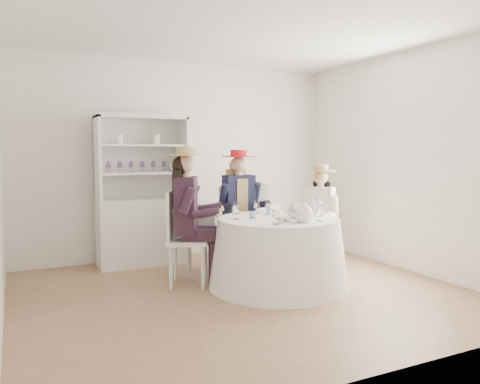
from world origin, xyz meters
name	(u,v)px	position (x,y,z in m)	size (l,w,h in m)	color
ground	(244,293)	(0.00, 0.00, 0.00)	(4.50, 4.50, 0.00)	#896244
ceiling	(244,28)	(0.00, 0.00, 2.70)	(4.50, 4.50, 0.00)	white
wall_back	(181,160)	(0.00, 2.00, 1.35)	(4.50, 4.50, 0.00)	white
wall_front	(384,171)	(0.00, -2.00, 1.35)	(4.50, 4.50, 0.00)	white
wall_right	(408,161)	(2.25, 0.00, 1.35)	(4.50, 4.50, 0.00)	white
tea_table	(278,253)	(0.44, 0.05, 0.37)	(1.51, 1.51, 0.75)	white
hutch	(143,212)	(-0.63, 1.71, 0.69)	(1.23, 0.65, 1.94)	silver
side_table	(259,227)	(1.11, 1.73, 0.36)	(0.46, 0.46, 0.72)	silver
hatbox	(259,194)	(1.11, 1.73, 0.85)	(0.27, 0.27, 0.27)	black
guest_left	(189,208)	(-0.41, 0.54, 0.86)	(0.64, 0.58, 1.52)	silver
guest_mid	(239,201)	(0.45, 1.03, 0.84)	(0.54, 0.56, 1.49)	silver
guest_right	(320,210)	(1.30, 0.51, 0.74)	(0.56, 0.53, 1.31)	silver
spare_chair	(201,237)	(-0.15, 0.86, 0.46)	(0.47, 0.47, 0.86)	silver
teacup_a	(253,216)	(0.17, 0.14, 0.79)	(0.08, 0.08, 0.06)	white
teacup_b	(269,212)	(0.48, 0.33, 0.79)	(0.07, 0.07, 0.07)	white
teacup_c	(292,212)	(0.70, 0.19, 0.79)	(0.09, 0.09, 0.07)	white
flower_bowl	(299,215)	(0.64, -0.05, 0.78)	(0.24, 0.24, 0.06)	white
flower_arrangement	(298,209)	(0.66, 0.00, 0.84)	(0.19, 0.19, 0.07)	pink
table_teapot	(304,214)	(0.51, -0.32, 0.84)	(0.27, 0.19, 0.20)	white
sandwich_plate	(284,221)	(0.33, -0.25, 0.77)	(0.23, 0.23, 0.05)	white
cupcake_stand	(315,209)	(0.90, 0.03, 0.83)	(0.22, 0.22, 0.21)	white
stemware_set	(278,211)	(0.44, 0.05, 0.83)	(0.96, 0.93, 0.15)	white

